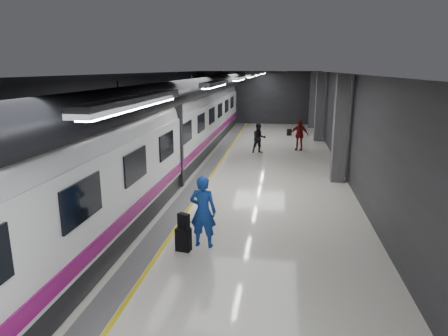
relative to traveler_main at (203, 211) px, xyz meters
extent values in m
plane|color=silver|center=(-0.12, 5.20, -1.00)|extent=(40.00, 40.00, 0.00)
cube|color=black|center=(-0.12, 5.20, 3.50)|extent=(10.00, 40.00, 0.02)
cube|color=#28282B|center=(-0.12, 25.20, 1.25)|extent=(10.00, 0.02, 4.50)
cube|color=#28282B|center=(-5.12, 5.20, 1.25)|extent=(0.02, 40.00, 4.50)
cube|color=#28282B|center=(4.88, 5.20, 1.25)|extent=(0.02, 40.00, 4.50)
cube|color=slate|center=(-1.47, 5.20, -0.99)|extent=(0.65, 39.80, 0.01)
cube|color=yellow|center=(-1.07, 5.20, -0.99)|extent=(0.10, 39.80, 0.01)
cylinder|color=black|center=(-1.42, 5.20, 2.95)|extent=(0.80, 38.00, 0.80)
cube|color=silver|center=(0.48, -5.80, 3.40)|extent=(0.22, 2.60, 0.10)
cube|color=silver|center=(0.48, -0.80, 3.40)|extent=(0.22, 2.60, 0.10)
cube|color=silver|center=(0.48, 4.20, 3.40)|extent=(0.22, 2.60, 0.10)
cube|color=silver|center=(0.48, 9.20, 3.40)|extent=(0.22, 2.60, 0.10)
cube|color=silver|center=(0.48, 14.20, 3.40)|extent=(0.22, 2.60, 0.10)
cube|color=silver|center=(0.48, 19.20, 3.40)|extent=(0.22, 2.60, 0.10)
cube|color=silver|center=(0.48, 23.20, 3.40)|extent=(0.22, 2.60, 0.10)
cube|color=#515154|center=(4.43, 7.20, 1.25)|extent=(0.55, 0.55, 4.50)
cube|color=#515154|center=(4.43, 17.20, 1.25)|extent=(0.55, 0.55, 4.50)
cube|color=#515154|center=(4.43, 23.20, 1.25)|extent=(0.55, 0.55, 4.50)
cube|color=black|center=(-3.37, 5.20, -0.65)|extent=(2.80, 38.00, 0.60)
cube|color=white|center=(-3.37, 5.20, 0.75)|extent=(2.90, 38.00, 2.20)
cylinder|color=white|center=(-3.37, 5.20, 1.70)|extent=(2.80, 38.00, 2.80)
cube|color=#800B60|center=(-1.90, 5.20, -0.05)|extent=(0.04, 38.00, 0.35)
cube|color=black|center=(-3.37, 5.20, 1.00)|extent=(3.05, 0.25, 3.80)
cube|color=black|center=(-1.90, -2.80, 1.15)|extent=(0.05, 1.60, 0.85)
cube|color=black|center=(-1.90, 0.20, 1.15)|extent=(0.05, 1.60, 0.85)
cube|color=black|center=(-1.90, 3.20, 1.15)|extent=(0.05, 1.60, 0.85)
cube|color=black|center=(-1.90, 6.20, 1.15)|extent=(0.05, 1.60, 0.85)
cube|color=black|center=(-1.90, 9.20, 1.15)|extent=(0.05, 1.60, 0.85)
cube|color=black|center=(-1.90, 12.20, 1.15)|extent=(0.05, 1.60, 0.85)
cube|color=black|center=(-1.90, 15.20, 1.15)|extent=(0.05, 1.60, 0.85)
cube|color=black|center=(-1.90, 18.20, 1.15)|extent=(0.05, 1.60, 0.85)
cube|color=black|center=(-1.90, 21.20, 1.15)|extent=(0.05, 1.60, 0.85)
imported|color=blue|center=(0.00, 0.00, 0.00)|extent=(0.77, 0.54, 2.00)
cube|color=black|center=(-0.47, -0.36, -0.68)|extent=(0.42, 0.31, 0.63)
cube|color=black|center=(-0.45, -0.35, -0.16)|extent=(0.35, 0.27, 0.41)
imported|color=black|center=(0.75, 12.60, -0.15)|extent=(0.99, 0.88, 1.70)
imported|color=maroon|center=(3.05, 13.79, -0.09)|extent=(1.15, 0.71, 1.83)
cube|color=black|center=(2.55, 19.08, -0.77)|extent=(0.36, 0.30, 0.46)
camera|label=1|loc=(2.01, -9.90, 3.73)|focal=32.00mm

